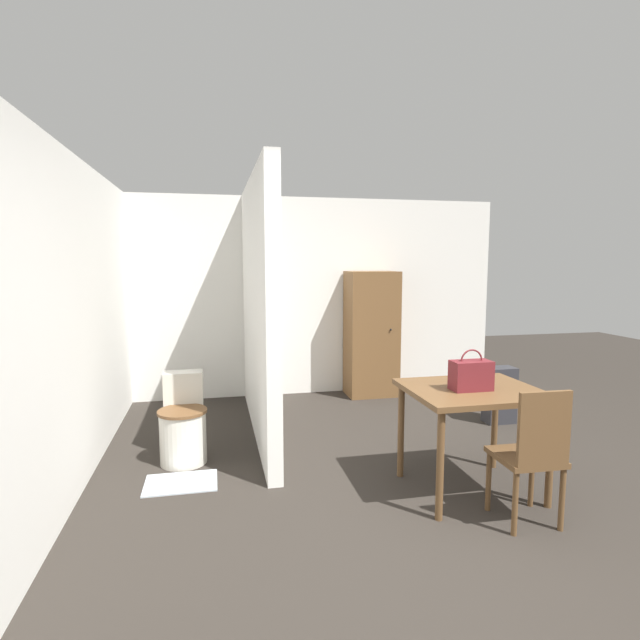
% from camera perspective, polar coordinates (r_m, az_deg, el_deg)
% --- Properties ---
extents(ground_plane, '(16.00, 16.00, 0.00)m').
position_cam_1_polar(ground_plane, '(3.02, 13.31, -27.80)').
color(ground_plane, '#2D2823').
extents(wall_back, '(5.19, 0.12, 2.50)m').
position_cam_1_polar(wall_back, '(6.41, -2.16, 2.67)').
color(wall_back, white).
rests_on(wall_back, ground_plane).
extents(wall_left, '(0.12, 5.00, 2.50)m').
position_cam_1_polar(wall_left, '(4.39, -25.84, 0.10)').
color(wall_left, white).
rests_on(wall_left, ground_plane).
extents(partition_wall, '(0.12, 2.65, 2.50)m').
position_cam_1_polar(partition_wall, '(4.95, -7.13, 1.41)').
color(partition_wall, white).
rests_on(partition_wall, ground_plane).
extents(dining_table, '(0.94, 0.82, 0.78)m').
position_cam_1_polar(dining_table, '(3.86, 16.99, -8.83)').
color(dining_table, brown).
rests_on(dining_table, ground_plane).
extents(wooden_chair, '(0.40, 0.40, 0.92)m').
position_cam_1_polar(wooden_chair, '(3.56, 23.09, -13.73)').
color(wooden_chair, brown).
rests_on(wooden_chair, ground_plane).
extents(toilet, '(0.41, 0.56, 0.73)m').
position_cam_1_polar(toilet, '(4.51, -15.37, -11.59)').
color(toilet, silver).
rests_on(toilet, ground_plane).
extents(handbag, '(0.29, 0.15, 0.30)m').
position_cam_1_polar(handbag, '(3.76, 16.88, -6.03)').
color(handbag, maroon).
rests_on(handbag, dining_table).
extents(wooden_cabinet, '(0.63, 0.48, 1.58)m').
position_cam_1_polar(wooden_cabinet, '(6.37, 5.89, -1.56)').
color(wooden_cabinet, brown).
rests_on(wooden_cabinet, ground_plane).
extents(bath_mat, '(0.55, 0.38, 0.01)m').
position_cam_1_polar(bath_mat, '(4.18, -15.60, -17.48)').
color(bath_mat, '#B2BCC6').
rests_on(bath_mat, ground_plane).
extents(space_heater, '(0.31, 0.20, 0.59)m').
position_cam_1_polar(space_heater, '(5.67, 19.84, -8.05)').
color(space_heater, '#2D2D33').
rests_on(space_heater, ground_plane).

